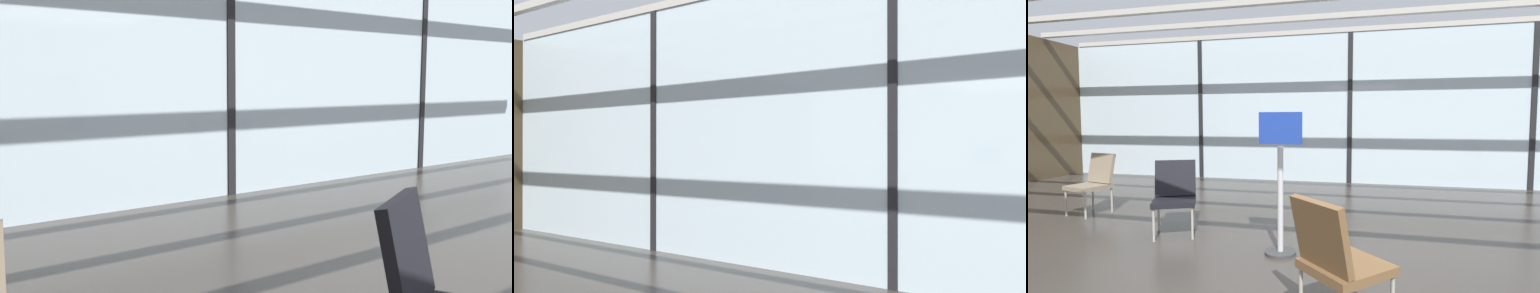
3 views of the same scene
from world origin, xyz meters
The scene contains 4 objects.
glass_curtain_wall centered at (0.00, 5.20, 1.62)m, with size 14.00×0.08×3.24m, color silver.
window_mullion_1 centered at (0.00, 5.20, 1.62)m, with size 0.10×0.12×3.24m, color black.
window_mullion_2 centered at (3.50, 5.20, 1.62)m, with size 0.10×0.12×3.24m, color black.
parked_airplane centered at (1.41, 10.08, 2.02)m, with size 10.75×4.05×4.05m.
Camera 1 is at (-3.62, -0.17, 1.31)m, focal length 39.41 mm.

